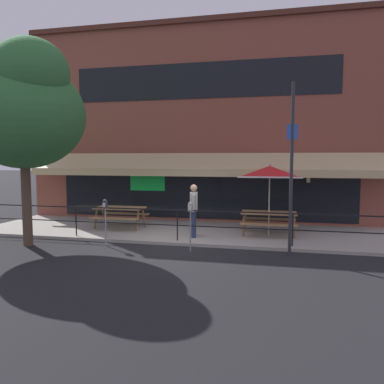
# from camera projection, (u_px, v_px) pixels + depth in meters

# --- Properties ---
(ground_plane) EXTENTS (120.00, 120.00, 0.00)m
(ground_plane) POSITION_uv_depth(u_px,v_px,m) (175.00, 246.00, 11.32)
(ground_plane) COLOR black
(patio_deck) EXTENTS (15.00, 4.00, 0.10)m
(patio_deck) POSITION_uv_depth(u_px,v_px,m) (190.00, 232.00, 13.26)
(patio_deck) COLOR #9E998E
(patio_deck) RESTS_ON ground
(restaurant_building) EXTENTS (15.00, 1.60, 8.10)m
(restaurant_building) POSITION_uv_depth(u_px,v_px,m) (202.00, 124.00, 15.06)
(restaurant_building) COLOR brown
(restaurant_building) RESTS_ON ground
(patio_railing) EXTENTS (13.84, 0.04, 0.97)m
(patio_railing) POSITION_uv_depth(u_px,v_px,m) (177.00, 218.00, 11.54)
(patio_railing) COLOR black
(patio_railing) RESTS_ON patio_deck
(picnic_table_left) EXTENTS (1.80, 1.42, 0.76)m
(picnic_table_left) POSITION_uv_depth(u_px,v_px,m) (120.00, 211.00, 13.64)
(picnic_table_left) COLOR #997047
(picnic_table_left) RESTS_ON patio_deck
(picnic_table_centre) EXTENTS (1.80, 1.42, 0.76)m
(picnic_table_centre) POSITION_uv_depth(u_px,v_px,m) (269.00, 217.00, 12.42)
(picnic_table_centre) COLOR #997047
(picnic_table_centre) RESTS_ON patio_deck
(patio_umbrella_centre) EXTENTS (2.14, 2.14, 2.38)m
(patio_umbrella_centre) POSITION_uv_depth(u_px,v_px,m) (270.00, 172.00, 12.33)
(patio_umbrella_centre) COLOR #B7B2A8
(patio_umbrella_centre) RESTS_ON patio_deck
(pedestrian_walking) EXTENTS (0.31, 0.61, 1.71)m
(pedestrian_walking) POSITION_uv_depth(u_px,v_px,m) (194.00, 208.00, 12.01)
(pedestrian_walking) COLOR navy
(pedestrian_walking) RESTS_ON patio_deck
(parking_meter_near) EXTENTS (0.15, 0.16, 1.42)m
(parking_meter_near) POSITION_uv_depth(u_px,v_px,m) (105.00, 208.00, 11.20)
(parking_meter_near) COLOR gray
(parking_meter_near) RESTS_ON ground
(parking_meter_far) EXTENTS (0.15, 0.16, 1.42)m
(parking_meter_far) POSITION_uv_depth(u_px,v_px,m) (190.00, 211.00, 10.57)
(parking_meter_far) COLOR gray
(parking_meter_far) RESTS_ON ground
(street_sign_pole) EXTENTS (0.28, 0.09, 4.64)m
(street_sign_pole) POSITION_uv_depth(u_px,v_px,m) (291.00, 168.00, 9.94)
(street_sign_pole) COLOR #2D2D33
(street_sign_pole) RESTS_ON ground
(street_tree_curbside) EXTENTS (3.67, 3.31, 6.01)m
(street_tree_curbside) POSITION_uv_depth(u_px,v_px,m) (24.00, 108.00, 10.94)
(street_tree_curbside) COLOR brown
(street_tree_curbside) RESTS_ON ground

